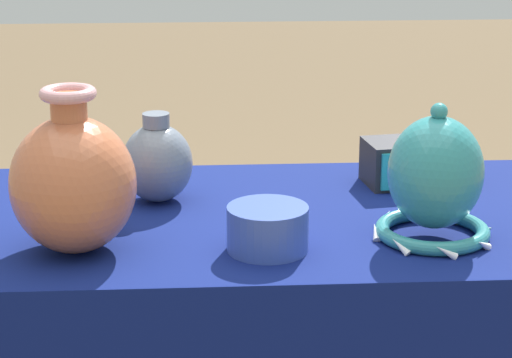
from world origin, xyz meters
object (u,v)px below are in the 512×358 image
Objects in this scene: vase_tall_bulbous at (73,182)px; pot_squat_cobalt at (268,229)px; mosaic_tile_box at (410,162)px; vase_dome_bell at (435,182)px; jar_round_slate at (157,162)px.

pot_squat_cobalt is (0.28, -0.02, -0.07)m from vase_tall_bulbous.
vase_tall_bulbous is at bearing -160.91° from mosaic_tile_box.
vase_dome_bell is 1.77× the size of pot_squat_cobalt.
vase_tall_bulbous reaches higher than mosaic_tile_box.
mosaic_tile_box is 1.12× the size of jar_round_slate.
vase_dome_bell reaches higher than jar_round_slate.
jar_round_slate reaches higher than pot_squat_cobalt.
mosaic_tile_box is 1.41× the size of pot_squat_cobalt.
jar_round_slate is (-0.42, 0.20, -0.02)m from vase_dome_bell.
mosaic_tile_box is at bearing 27.32° from vase_tall_bulbous.
vase_tall_bulbous is at bearing -117.20° from jar_round_slate.
pot_squat_cobalt is at bearing -171.93° from vase_dome_bell.
vase_dome_bell is at bearing 8.07° from pot_squat_cobalt.
pot_squat_cobalt is at bearing -140.33° from mosaic_tile_box.
vase_dome_bell is at bearing -102.66° from mosaic_tile_box.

